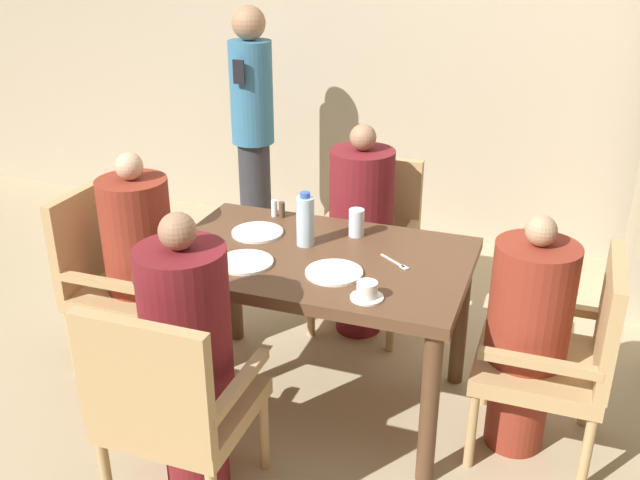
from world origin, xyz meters
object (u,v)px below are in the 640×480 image
object	(u,v)px
chair_near_corner	(171,402)
plate_dessert_center	(257,232)
glass_tall_mid	(183,257)
glass_tall_near	(356,223)
chair_left_side	(117,273)
diner_in_right_chair	(527,334)
diner_in_left_chair	(140,261)
standing_host	(253,126)
water_bottle	(305,221)
diner_in_far_chair	(361,230)
teacup_with_saucer	(367,291)
plate_main_right	(334,272)
chair_right_side	(562,352)
diner_in_near_chair	(189,355)
plate_main_left	(245,262)

from	to	relation	value
chair_near_corner	plate_dessert_center	size ratio (longest dim) A/B	3.80
glass_tall_mid	glass_tall_near	bearing A→B (deg)	45.99
chair_left_side	chair_near_corner	distance (m)	1.10
diner_in_right_chair	glass_tall_near	size ratio (longest dim) A/B	8.28
diner_in_left_chair	standing_host	size ratio (longest dim) A/B	0.69
glass_tall_near	water_bottle	bearing A→B (deg)	-136.99
plate_dessert_center	chair_left_side	bearing A→B (deg)	-170.40
diner_in_left_chair	glass_tall_near	bearing A→B (deg)	14.19
diner_in_far_chair	teacup_with_saucer	distance (m)	1.01
plate_main_right	water_bottle	world-z (taller)	water_bottle
diner_in_far_chair	water_bottle	bearing A→B (deg)	-98.02
chair_right_side	diner_in_right_chair	bearing A→B (deg)	180.00
diner_in_right_chair	plate_dessert_center	xyz separation A→B (m)	(-1.20, 0.12, 0.21)
chair_near_corner	water_bottle	xyz separation A→B (m)	(0.17, 0.87, 0.37)
diner_in_near_chair	plate_main_left	distance (m)	0.50
standing_host	plate_dessert_center	xyz separation A→B (m)	(0.61, -1.29, -0.10)
chair_near_corner	diner_in_near_chair	distance (m)	0.18
chair_near_corner	water_bottle	world-z (taller)	water_bottle
standing_host	teacup_with_saucer	xyz separation A→B (m)	(1.24, -1.70, -0.08)
glass_tall_near	glass_tall_mid	size ratio (longest dim) A/B	1.00
plate_main_right	plate_dessert_center	distance (m)	0.52
glass_tall_near	plate_main_right	bearing A→B (deg)	-85.96
plate_main_right	water_bottle	xyz separation A→B (m)	(-0.21, 0.22, 0.11)
plate_main_left	glass_tall_mid	size ratio (longest dim) A/B	1.86
plate_dessert_center	water_bottle	size ratio (longest dim) A/B	0.96
plate_main_left	plate_main_right	xyz separation A→B (m)	(0.37, 0.03, 0.00)
teacup_with_saucer	diner_in_far_chair	bearing A→B (deg)	107.77
diner_in_left_chair	glass_tall_mid	bearing A→B (deg)	-36.67
plate_dessert_center	teacup_with_saucer	xyz separation A→B (m)	(0.63, -0.41, 0.02)
diner_in_near_chair	teacup_with_saucer	world-z (taller)	diner_in_near_chair
plate_dessert_center	plate_main_right	bearing A→B (deg)	-30.07
diner_in_far_chair	diner_in_left_chair	bearing A→B (deg)	-143.33
chair_near_corner	water_bottle	distance (m)	0.96
chair_left_side	glass_tall_mid	world-z (taller)	chair_left_side
glass_tall_near	glass_tall_mid	distance (m)	0.79
plate_main_right	teacup_with_saucer	bearing A→B (deg)	-39.97
chair_near_corner	diner_in_near_chair	bearing A→B (deg)	90.00
chair_right_side	glass_tall_near	bearing A→B (deg)	164.99
diner_in_near_chair	diner_in_left_chair	bearing A→B (deg)	133.68
diner_in_far_chair	plate_main_right	size ratio (longest dim) A/B	4.87
chair_left_side	diner_in_right_chair	size ratio (longest dim) A/B	0.85
chair_right_side	glass_tall_mid	bearing A→B (deg)	-167.72
teacup_with_saucer	diner_in_left_chair	bearing A→B (deg)	166.10
chair_near_corner	plate_dessert_center	distance (m)	0.95
diner_in_far_chair	glass_tall_near	world-z (taller)	diner_in_far_chair
chair_left_side	diner_in_left_chair	size ratio (longest dim) A/B	0.81
plate_main_right	teacup_with_saucer	size ratio (longest dim) A/B	1.83
plate_main_left	chair_right_side	bearing A→B (deg)	7.94
chair_right_side	plate_dessert_center	distance (m)	1.37
diner_in_left_chair	diner_in_far_chair	xyz separation A→B (m)	(0.88, 0.65, 0.02)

